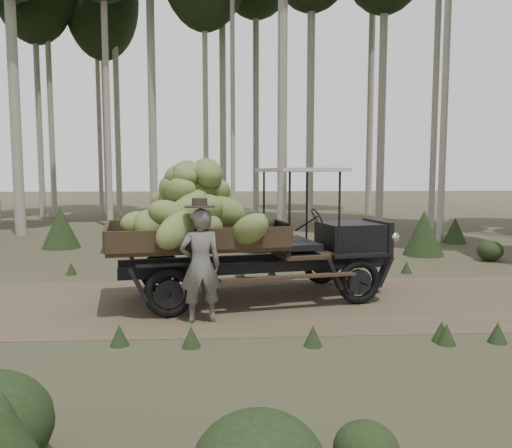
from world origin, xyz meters
name	(u,v)px	position (x,y,z in m)	size (l,w,h in m)	color
ground	(138,304)	(0.00, 0.00, 0.00)	(120.00, 120.00, 0.00)	#473D2B
dirt_track	(138,304)	(0.00, 0.00, 0.00)	(70.00, 4.00, 0.01)	brown
banana_truck	(221,218)	(1.54, 0.14, 1.59)	(5.70, 3.26, 2.74)	black
farmer	(200,264)	(1.22, -1.16, 0.95)	(0.76, 0.59, 2.02)	#5B5953
undergrowth	(143,284)	(0.23, -0.73, 0.55)	(24.09, 22.10, 1.39)	#233319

